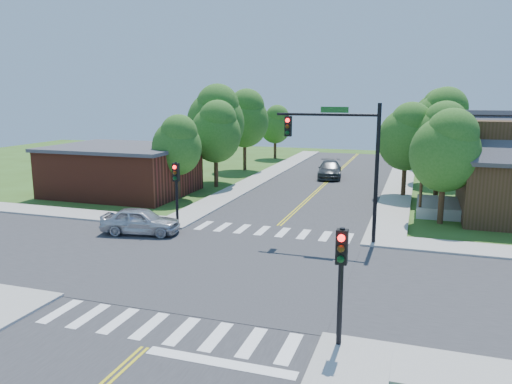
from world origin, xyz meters
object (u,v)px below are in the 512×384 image
(signal_pole_nw, at_px, (176,182))
(car_silver, at_px, (141,221))
(signal_mast_ne, at_px, (344,150))
(signal_pole_se, at_px, (341,265))
(car_dgrey, at_px, (330,170))

(signal_pole_nw, bearing_deg, car_silver, -119.37)
(signal_mast_ne, bearing_deg, car_silver, -168.94)
(signal_pole_se, relative_size, signal_pole_nw, 1.00)
(signal_mast_ne, height_order, car_silver, signal_mast_ne)
(car_dgrey, bearing_deg, signal_mast_ne, -86.99)
(signal_pole_se, bearing_deg, signal_mast_ne, 98.56)
(signal_pole_nw, relative_size, car_dgrey, 0.70)
(signal_pole_se, xyz_separation_m, car_silver, (-12.37, 9.12, -1.93))
(signal_pole_se, xyz_separation_m, car_dgrey, (-5.79, 31.02, -1.92))
(signal_pole_nw, bearing_deg, signal_mast_ne, 0.07)
(signal_mast_ne, relative_size, car_silver, 1.58)
(signal_mast_ne, relative_size, signal_pole_nw, 1.89)
(signal_pole_se, height_order, signal_pole_nw, same)
(signal_mast_ne, distance_m, car_dgrey, 20.64)
(signal_mast_ne, bearing_deg, car_dgrey, 101.70)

